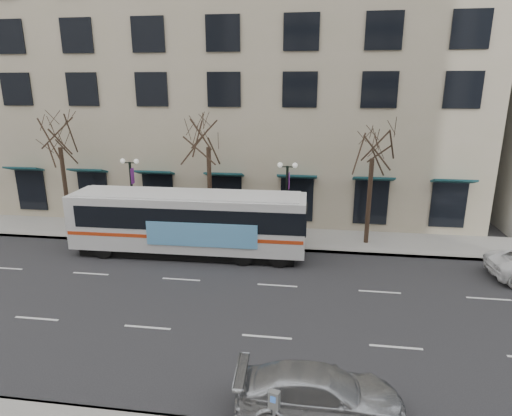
% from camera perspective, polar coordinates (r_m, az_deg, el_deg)
% --- Properties ---
extents(ground, '(160.00, 160.00, 0.00)m').
position_cam_1_polar(ground, '(20.84, -11.89, -12.01)').
color(ground, black).
rests_on(ground, ground).
extents(sidewalk_far, '(80.00, 4.00, 0.15)m').
position_cam_1_polar(sidewalk_far, '(27.96, 4.13, -4.06)').
color(sidewalk_far, gray).
rests_on(sidewalk_far, ground).
extents(building_hotel, '(40.00, 20.00, 24.00)m').
position_cam_1_polar(building_hotel, '(39.23, -5.05, 19.43)').
color(building_hotel, tan).
rests_on(building_hotel, ground).
extents(tree_far_left, '(3.60, 3.60, 8.34)m').
position_cam_1_polar(tree_far_left, '(31.02, -24.86, 9.10)').
color(tree_far_left, black).
rests_on(tree_far_left, ground).
extents(tree_far_mid, '(3.60, 3.60, 8.55)m').
position_cam_1_polar(tree_far_mid, '(26.98, -6.43, 10.08)').
color(tree_far_mid, black).
rests_on(tree_far_mid, ground).
extents(tree_far_right, '(3.60, 3.60, 8.06)m').
position_cam_1_polar(tree_far_right, '(26.41, 15.38, 8.42)').
color(tree_far_right, black).
rests_on(tree_far_right, ground).
extents(lamp_post_left, '(1.22, 0.45, 5.21)m').
position_cam_1_polar(lamp_post_left, '(28.74, -16.17, 1.88)').
color(lamp_post_left, black).
rests_on(lamp_post_left, ground).
extents(lamp_post_right, '(1.22, 0.45, 5.21)m').
position_cam_1_polar(lamp_post_right, '(26.33, 4.15, 1.21)').
color(lamp_post_right, black).
rests_on(lamp_post_right, ground).
extents(city_bus, '(13.72, 3.19, 3.71)m').
position_cam_1_polar(city_bus, '(25.26, -8.78, -1.76)').
color(city_bus, silver).
rests_on(city_bus, ground).
extents(silver_car, '(5.19, 2.31, 1.48)m').
position_cam_1_polar(silver_car, '(14.21, 8.44, -23.20)').
color(silver_car, '#9FA2A6').
rests_on(silver_car, ground).
extents(pay_station, '(0.35, 0.27, 1.41)m').
position_cam_1_polar(pay_station, '(13.09, 2.43, -24.57)').
color(pay_station, slate).
rests_on(pay_station, sidewalk_near).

